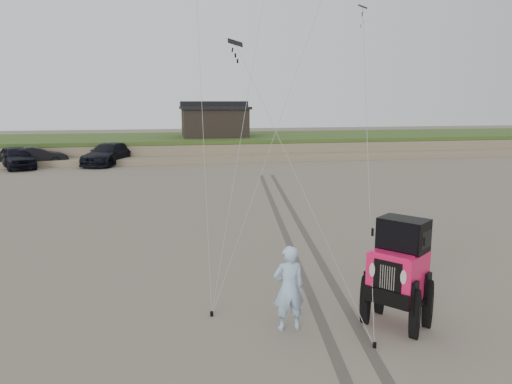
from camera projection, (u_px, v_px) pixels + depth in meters
ground at (300, 317)px, 12.26m from camera, size 160.00×160.00×0.00m
dune_ridge at (194, 146)px, 48.30m from camera, size 160.00×14.25×1.73m
cabin at (214, 121)px, 47.75m from camera, size 6.40×5.40×3.35m
truck_a at (16, 157)px, 38.39m from camera, size 4.13×5.47×1.73m
truck_b at (35, 157)px, 39.31m from camera, size 5.06×3.27×1.58m
truck_c at (108, 154)px, 40.59m from camera, size 4.61×6.50×1.75m
jeep at (397, 284)px, 11.60m from camera, size 5.80×5.32×2.06m
man at (289, 288)px, 11.45m from camera, size 0.74×0.49×2.01m
stake_main at (212, 314)px, 12.31m from camera, size 0.08×0.08×0.12m
stake_aux at (375, 345)px, 10.73m from camera, size 0.08×0.08×0.12m
tire_tracks at (293, 230)px, 20.36m from camera, size 5.22×29.74×0.01m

